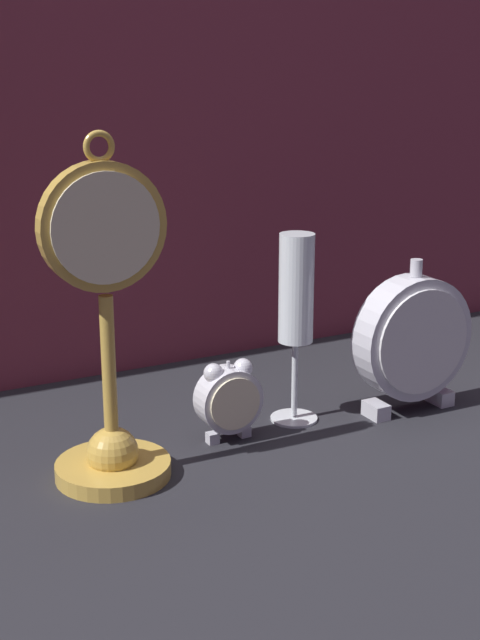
{
  "coord_description": "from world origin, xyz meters",
  "views": [
    {
      "loc": [
        -0.44,
        -0.75,
        0.41
      ],
      "look_at": [
        0.0,
        0.08,
        0.13
      ],
      "focal_mm": 50.0,
      "sensor_mm": 36.0,
      "label": 1
    }
  ],
  "objects_px": {
    "mantel_clock_silver": "(413,339)",
    "pocket_watch_on_stand": "(109,357)",
    "champagne_flute": "(296,303)",
    "alarm_clock_twin_bell": "(229,397)"
  },
  "relations": [
    {
      "from": "mantel_clock_silver",
      "to": "pocket_watch_on_stand",
      "type": "bearing_deg",
      "value": -179.91
    },
    {
      "from": "pocket_watch_on_stand",
      "to": "mantel_clock_silver",
      "type": "bearing_deg",
      "value": 0.09
    },
    {
      "from": "alarm_clock_twin_bell",
      "to": "champagne_flute",
      "type": "height_order",
      "value": "champagne_flute"
    },
    {
      "from": "alarm_clock_twin_bell",
      "to": "champagne_flute",
      "type": "bearing_deg",
      "value": 9.67
    },
    {
      "from": "pocket_watch_on_stand",
      "to": "alarm_clock_twin_bell",
      "type": "height_order",
      "value": "pocket_watch_on_stand"
    },
    {
      "from": "pocket_watch_on_stand",
      "to": "champagne_flute",
      "type": "xyz_separation_m",
      "value": [
        0.24,
        0.04,
        0.01
      ]
    },
    {
      "from": "alarm_clock_twin_bell",
      "to": "pocket_watch_on_stand",
      "type": "bearing_deg",
      "value": -169.97
    },
    {
      "from": "alarm_clock_twin_bell",
      "to": "mantel_clock_silver",
      "type": "height_order",
      "value": "mantel_clock_silver"
    },
    {
      "from": "mantel_clock_silver",
      "to": "champagne_flute",
      "type": "distance_m",
      "value": 0.15
    },
    {
      "from": "alarm_clock_twin_bell",
      "to": "mantel_clock_silver",
      "type": "bearing_deg",
      "value": -6.17
    }
  ]
}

